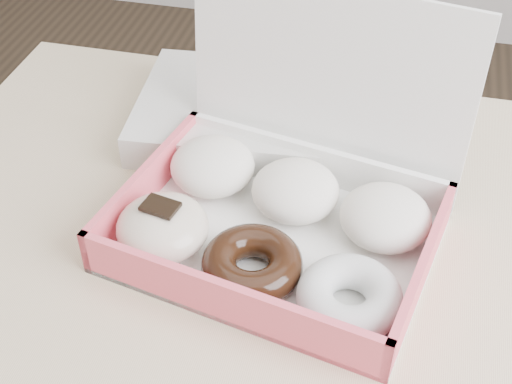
# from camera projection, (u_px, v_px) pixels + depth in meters

# --- Properties ---
(table) EXTENTS (1.20, 0.80, 0.75)m
(table) POSITION_uv_depth(u_px,v_px,m) (399.00, 350.00, 0.76)
(table) COLOR tan
(table) RESTS_ON ground
(donut_box) EXTENTS (0.37, 0.33, 0.24)m
(donut_box) POSITION_uv_depth(u_px,v_px,m) (279.00, 207.00, 0.76)
(donut_box) COLOR white
(donut_box) RESTS_ON table
(newspapers) EXTENTS (0.29, 0.24, 0.04)m
(newspapers) POSITION_uv_depth(u_px,v_px,m) (245.00, 113.00, 0.93)
(newspapers) COLOR silver
(newspapers) RESTS_ON table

